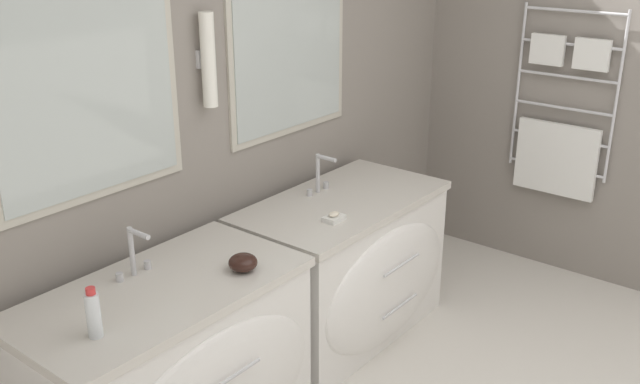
{
  "coord_description": "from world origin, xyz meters",
  "views": [
    {
      "loc": [
        -2.29,
        -0.38,
        2.14
      ],
      "look_at": [
        -0.03,
        1.41,
        1.03
      ],
      "focal_mm": 40.0,
      "sensor_mm": 36.0,
      "label": 1
    }
  ],
  "objects_px": {
    "vanity_left": "(175,373)",
    "toiletry_bottle": "(93,314)",
    "vanity_right": "(348,268)",
    "amenity_bowl": "(243,262)"
  },
  "relations": [
    {
      "from": "vanity_left",
      "to": "toiletry_bottle",
      "type": "bearing_deg",
      "value": -170.31
    },
    {
      "from": "vanity_right",
      "to": "amenity_bowl",
      "type": "relative_size",
      "value": 9.69
    },
    {
      "from": "vanity_left",
      "to": "toiletry_bottle",
      "type": "height_order",
      "value": "toiletry_bottle"
    },
    {
      "from": "vanity_right",
      "to": "toiletry_bottle",
      "type": "relative_size",
      "value": 6.17
    },
    {
      "from": "vanity_left",
      "to": "toiletry_bottle",
      "type": "relative_size",
      "value": 6.17
    },
    {
      "from": "vanity_right",
      "to": "amenity_bowl",
      "type": "xyz_separation_m",
      "value": [
        -0.9,
        -0.12,
        0.42
      ]
    },
    {
      "from": "toiletry_bottle",
      "to": "amenity_bowl",
      "type": "bearing_deg",
      "value": -4.51
    },
    {
      "from": "vanity_right",
      "to": "amenity_bowl",
      "type": "height_order",
      "value": "amenity_bowl"
    },
    {
      "from": "vanity_right",
      "to": "toiletry_bottle",
      "type": "xyz_separation_m",
      "value": [
        -1.57,
        -0.06,
        0.47
      ]
    },
    {
      "from": "vanity_left",
      "to": "toiletry_bottle",
      "type": "xyz_separation_m",
      "value": [
        -0.37,
        -0.06,
        0.47
      ]
    }
  ]
}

